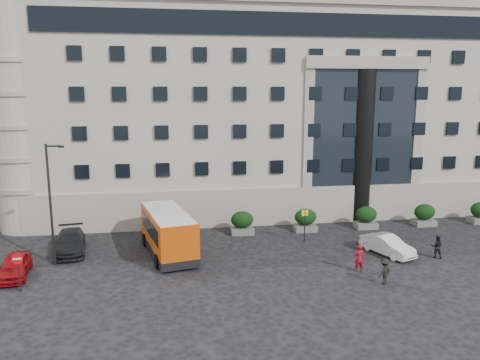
# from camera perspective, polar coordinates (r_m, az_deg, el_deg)

# --- Properties ---
(ground) EXTENTS (120.00, 120.00, 0.00)m
(ground) POSITION_cam_1_polar(r_m,az_deg,el_deg) (30.13, 0.33, -11.11)
(ground) COLOR black
(ground) RESTS_ON ground
(civic_building) EXTENTS (44.00, 24.00, 18.00)m
(civic_building) POSITION_cam_1_polar(r_m,az_deg,el_deg) (50.70, 3.16, 8.35)
(civic_building) COLOR #A29F8F
(civic_building) RESTS_ON ground
(entrance_column) EXTENTS (1.80, 1.80, 13.00)m
(entrance_column) POSITION_cam_1_polar(r_m,az_deg,el_deg) (41.55, 14.63, 3.96)
(entrance_column) COLOR black
(entrance_column) RESTS_ON ground
(hedge_a) EXTENTS (1.80, 1.26, 1.84)m
(hedge_a) POSITION_cam_1_polar(r_m,az_deg,el_deg) (36.87, -7.78, -5.50)
(hedge_a) COLOR #5E5E5B
(hedge_a) RESTS_ON ground
(hedge_b) EXTENTS (1.80, 1.26, 1.84)m
(hedge_b) POSITION_cam_1_polar(r_m,az_deg,el_deg) (37.29, 0.27, -5.21)
(hedge_b) COLOR #5E5E5B
(hedge_b) RESTS_ON ground
(hedge_c) EXTENTS (1.80, 1.26, 1.84)m
(hedge_c) POSITION_cam_1_polar(r_m,az_deg,el_deg) (38.42, 7.98, -4.83)
(hedge_c) COLOR #5E5E5B
(hedge_c) RESTS_ON ground
(hedge_d) EXTENTS (1.80, 1.26, 1.84)m
(hedge_d) POSITION_cam_1_polar(r_m,az_deg,el_deg) (40.19, 15.12, -4.40)
(hedge_d) COLOR #5E5E5B
(hedge_d) RESTS_ON ground
(hedge_e) EXTENTS (1.80, 1.26, 1.84)m
(hedge_e) POSITION_cam_1_polar(r_m,az_deg,el_deg) (42.53, 21.56, -3.95)
(hedge_e) COLOR #5E5E5B
(hedge_e) RESTS_ON ground
(hedge_f) EXTENTS (1.80, 1.26, 1.84)m
(hedge_f) POSITION_cam_1_polar(r_m,az_deg,el_deg) (45.34, 27.26, -3.52)
(hedge_f) COLOR #5E5E5B
(hedge_f) RESTS_ON ground
(street_lamp) EXTENTS (1.16, 0.18, 8.00)m
(street_lamp) POSITION_cam_1_polar(r_m,az_deg,el_deg) (32.25, -22.03, -2.31)
(street_lamp) COLOR #262628
(street_lamp) RESTS_ON ground
(bus_stop_sign) EXTENTS (0.50, 0.08, 2.52)m
(bus_stop_sign) POSITION_cam_1_polar(r_m,az_deg,el_deg) (35.37, 7.91, -4.87)
(bus_stop_sign) COLOR #262628
(bus_stop_sign) RESTS_ON ground
(no_entry_sign) EXTENTS (0.64, 0.16, 2.32)m
(no_entry_sign) POSITION_cam_1_polar(r_m,az_deg,el_deg) (29.52, -25.45, -9.27)
(no_entry_sign) COLOR #262628
(no_entry_sign) RESTS_ON ground
(minibus) EXTENTS (4.04, 7.68, 3.05)m
(minibus) POSITION_cam_1_polar(r_m,az_deg,el_deg) (33.00, -8.77, -6.16)
(minibus) COLOR #C34509
(minibus) RESTS_ON ground
(red_truck) EXTENTS (2.81, 4.90, 2.49)m
(red_truck) POSITION_cam_1_polar(r_m,az_deg,el_deg) (47.57, -18.59, -1.79)
(red_truck) COLOR maroon
(red_truck) RESTS_ON ground
(parked_car_a) EXTENTS (2.04, 4.16, 1.37)m
(parked_car_a) POSITION_cam_1_polar(r_m,az_deg,el_deg) (32.26, -25.76, -9.43)
(parked_car_a) COLOR #9C0B11
(parked_car_a) RESTS_ON ground
(parked_car_c) EXTENTS (2.78, 5.27, 1.45)m
(parked_car_c) POSITION_cam_1_polar(r_m,az_deg,el_deg) (35.44, -20.01, -7.11)
(parked_car_c) COLOR black
(parked_car_c) RESTS_ON ground
(parked_car_d) EXTENTS (2.26, 4.86, 1.35)m
(parked_car_d) POSITION_cam_1_polar(r_m,az_deg,el_deg) (43.14, -18.88, -3.92)
(parked_car_d) COLOR black
(parked_car_d) RESTS_ON ground
(white_taxi) EXTENTS (2.83, 4.32, 1.34)m
(white_taxi) POSITION_cam_1_polar(r_m,az_deg,el_deg) (34.43, 17.52, -7.58)
(white_taxi) COLOR silver
(white_taxi) RESTS_ON ground
(pedestrian_a) EXTENTS (0.70, 0.51, 1.78)m
(pedestrian_a) POSITION_cam_1_polar(r_m,az_deg,el_deg) (30.76, 14.31, -9.22)
(pedestrian_a) COLOR maroon
(pedestrian_a) RESTS_ON ground
(pedestrian_b) EXTENTS (0.96, 0.88, 1.60)m
(pedestrian_b) POSITION_cam_1_polar(r_m,az_deg,el_deg) (34.88, 22.87, -7.48)
(pedestrian_b) COLOR black
(pedestrian_b) RESTS_ON ground
(pedestrian_c) EXTENTS (1.17, 1.04, 1.57)m
(pedestrian_c) POSITION_cam_1_polar(r_m,az_deg,el_deg) (29.34, 17.17, -10.60)
(pedestrian_c) COLOR black
(pedestrian_c) RESTS_ON ground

